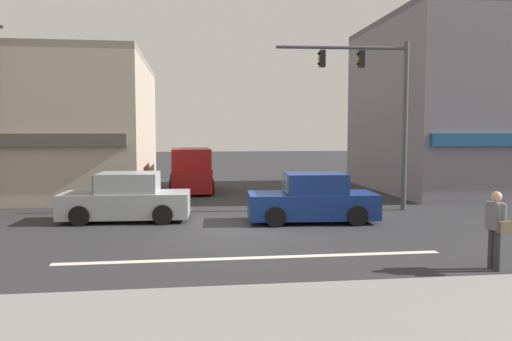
# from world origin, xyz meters

# --- Properties ---
(ground_plane) EXTENTS (120.00, 120.00, 0.00)m
(ground_plane) POSITION_xyz_m (0.00, 0.00, 0.00)
(ground_plane) COLOR #2B2B2D
(lane_marking_stripe) EXTENTS (9.00, 0.24, 0.01)m
(lane_marking_stripe) POSITION_xyz_m (0.00, -3.50, 0.00)
(lane_marking_stripe) COLOR silver
(lane_marking_stripe) RESTS_ON ground
(building_left_block) EXTENTS (13.62, 11.26, 6.39)m
(building_left_block) POSITION_xyz_m (-10.32, 10.67, 3.20)
(building_left_block) COLOR tan
(building_left_block) RESTS_ON ground
(building_right_corner) EXTENTS (10.96, 9.90, 8.39)m
(building_right_corner) POSITION_xyz_m (13.24, 8.86, 4.19)
(building_right_corner) COLOR slate
(building_right_corner) RESTS_ON ground
(utility_pole_far_right) EXTENTS (1.40, 0.22, 7.73)m
(utility_pole_far_right) POSITION_xyz_m (8.57, 8.79, 4.01)
(utility_pole_far_right) COLOR brown
(utility_pole_far_right) RESTS_ON ground
(traffic_light_mast) EXTENTS (4.89, 0.43, 6.20)m
(traffic_light_mast) POSITION_xyz_m (5.48, 2.91, 4.18)
(traffic_light_mast) COLOR #47474C
(traffic_light_mast) RESTS_ON ground
(van_waiting_far) EXTENTS (2.13, 4.65, 2.11)m
(van_waiting_far) POSITION_xyz_m (-1.42, 9.66, 1.01)
(van_waiting_far) COLOR maroon
(van_waiting_far) RESTS_ON ground
(sedan_crossing_rightbound) EXTENTS (4.17, 2.02, 1.58)m
(sedan_crossing_rightbound) POSITION_xyz_m (-3.51, 1.86, 0.71)
(sedan_crossing_rightbound) COLOR #999EA3
(sedan_crossing_rightbound) RESTS_ON ground
(sedan_crossing_leftbound) EXTENTS (4.20, 2.07, 1.58)m
(sedan_crossing_leftbound) POSITION_xyz_m (2.48, 0.89, 0.71)
(sedan_crossing_leftbound) COLOR navy
(sedan_crossing_leftbound) RESTS_ON ground
(pedestrian_foreground_with_bag) EXTENTS (0.29, 0.68, 1.67)m
(pedestrian_foreground_with_bag) POSITION_xyz_m (4.91, -5.18, 0.95)
(pedestrian_foreground_with_bag) COLOR #333338
(pedestrian_foreground_with_bag) RESTS_ON ground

